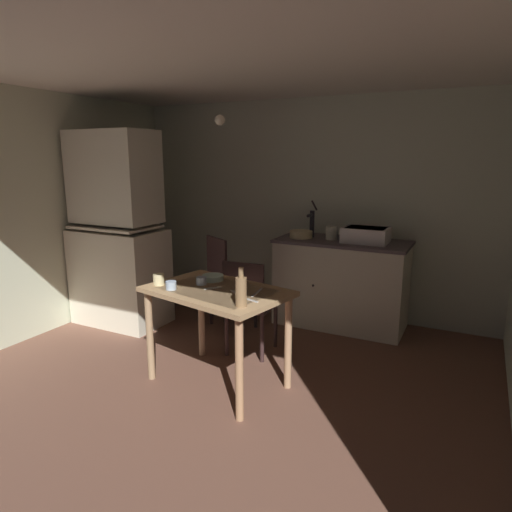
# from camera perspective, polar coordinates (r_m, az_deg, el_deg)

# --- Properties ---
(ground_plane) EXTENTS (5.17, 5.17, 0.00)m
(ground_plane) POSITION_cam_1_polar(r_m,az_deg,el_deg) (3.93, -3.08, -13.91)
(ground_plane) COLOR brown
(wall_back) EXTENTS (4.27, 0.10, 2.37)m
(wall_back) POSITION_cam_1_polar(r_m,az_deg,el_deg) (5.14, 6.56, 6.19)
(wall_back) COLOR beige
(wall_back) RESTS_ON ground
(wall_left) EXTENTS (0.10, 3.51, 2.37)m
(wall_left) POSITION_cam_1_polar(r_m,az_deg,el_deg) (4.97, -25.18, 4.88)
(wall_left) COLOR beige
(wall_left) RESTS_ON ground
(ceiling_slab) EXTENTS (4.27, 3.51, 0.10)m
(ceiling_slab) POSITION_cam_1_polar(r_m,az_deg,el_deg) (3.58, -3.57, 23.41)
(ceiling_slab) COLOR silver
(hutch_cabinet) EXTENTS (0.94, 0.58, 2.01)m
(hutch_cabinet) POSITION_cam_1_polar(r_m,az_deg,el_deg) (4.89, -17.16, 2.44)
(hutch_cabinet) COLOR beige
(hutch_cabinet) RESTS_ON ground
(counter_cabinet) EXTENTS (1.34, 0.64, 0.91)m
(counter_cabinet) POSITION_cam_1_polar(r_m,az_deg,el_deg) (4.77, 10.75, -3.39)
(counter_cabinet) COLOR beige
(counter_cabinet) RESTS_ON ground
(sink_basin) EXTENTS (0.44, 0.34, 0.15)m
(sink_basin) POSITION_cam_1_polar(r_m,az_deg,el_deg) (4.60, 13.81, 2.66)
(sink_basin) COLOR white
(sink_basin) RESTS_ON counter_cabinet
(hand_pump) EXTENTS (0.05, 0.27, 0.39)m
(hand_pump) POSITION_cam_1_polar(r_m,az_deg,el_deg) (4.79, 7.13, 4.42)
(hand_pump) COLOR #232328
(hand_pump) RESTS_ON counter_cabinet
(mixing_bowl_counter) EXTENTS (0.24, 0.24, 0.07)m
(mixing_bowl_counter) POSITION_cam_1_polar(r_m,az_deg,el_deg) (4.75, 5.74, 2.77)
(mixing_bowl_counter) COLOR beige
(mixing_bowl_counter) RESTS_ON counter_cabinet
(stoneware_crock) EXTENTS (0.12, 0.12, 0.14)m
(stoneware_crock) POSITION_cam_1_polar(r_m,az_deg,el_deg) (4.69, 9.58, 2.91)
(stoneware_crock) COLOR beige
(stoneware_crock) RESTS_ON counter_cabinet
(dining_table) EXTENTS (1.17, 0.89, 0.77)m
(dining_table) POSITION_cam_1_polar(r_m,az_deg,el_deg) (3.43, -5.00, -6.07)
(dining_table) COLOR tan
(dining_table) RESTS_ON ground
(chair_far_side) EXTENTS (0.43, 0.43, 0.88)m
(chair_far_side) POSITION_cam_1_polar(r_m,az_deg,el_deg) (3.98, -0.94, -6.09)
(chair_far_side) COLOR #31201F
(chair_far_side) RESTS_ON ground
(chair_by_counter) EXTENTS (0.55, 0.55, 0.96)m
(chair_by_counter) POSITION_cam_1_polar(r_m,az_deg,el_deg) (4.61, -3.76, -3.15)
(chair_by_counter) COLOR #322526
(chair_by_counter) RESTS_ON ground
(serving_bowl_wide) EXTENTS (0.17, 0.17, 0.04)m
(serving_bowl_wide) POSITION_cam_1_polar(r_m,az_deg,el_deg) (3.64, -5.52, -2.75)
(serving_bowl_wide) COLOR #ADD1C1
(serving_bowl_wide) RESTS_ON dining_table
(mug_dark) EXTENTS (0.09, 0.09, 0.09)m
(mug_dark) POSITION_cam_1_polar(r_m,az_deg,el_deg) (3.56, -12.28, -2.94)
(mug_dark) COLOR beige
(mug_dark) RESTS_ON dining_table
(teacup_cream) EXTENTS (0.08, 0.08, 0.06)m
(teacup_cream) POSITION_cam_1_polar(r_m,az_deg,el_deg) (3.43, -10.77, -3.70)
(teacup_cream) COLOR #9EB2C6
(teacup_cream) RESTS_ON dining_table
(teacup_mint) EXTENTS (0.08, 0.08, 0.06)m
(teacup_mint) POSITION_cam_1_polar(r_m,az_deg,el_deg) (3.52, -6.97, -3.16)
(teacup_mint) COLOR #9EB2C6
(teacup_mint) RESTS_ON dining_table
(glass_bottle) EXTENTS (0.08, 0.08, 0.27)m
(glass_bottle) POSITION_cam_1_polar(r_m,az_deg,el_deg) (2.98, -1.91, -4.44)
(glass_bottle) COLOR olive
(glass_bottle) RESTS_ON dining_table
(table_knife) EXTENTS (0.04, 0.21, 0.00)m
(table_knife) POSITION_cam_1_polar(r_m,az_deg,el_deg) (3.29, 0.13, -4.68)
(table_knife) COLOR silver
(table_knife) RESTS_ON dining_table
(teaspoon_near_bowl) EXTENTS (0.15, 0.06, 0.00)m
(teaspoon_near_bowl) POSITION_cam_1_polar(r_m,az_deg,el_deg) (3.13, -0.83, -5.59)
(teaspoon_near_bowl) COLOR beige
(teaspoon_near_bowl) RESTS_ON dining_table
(teaspoon_by_cup) EXTENTS (0.10, 0.12, 0.00)m
(teaspoon_by_cup) POSITION_cam_1_polar(r_m,az_deg,el_deg) (3.42, -5.54, -4.09)
(teaspoon_by_cup) COLOR beige
(teaspoon_by_cup) RESTS_ON dining_table
(serving_spoon) EXTENTS (0.11, 0.09, 0.00)m
(serving_spoon) POSITION_cam_1_polar(r_m,az_deg,el_deg) (3.30, -2.76, -4.63)
(serving_spoon) COLOR beige
(serving_spoon) RESTS_ON dining_table
(pendant_bulb) EXTENTS (0.08, 0.08, 0.08)m
(pendant_bulb) POSITION_cam_1_polar(r_m,az_deg,el_deg) (3.62, -4.61, 16.87)
(pendant_bulb) COLOR #F9EFCC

